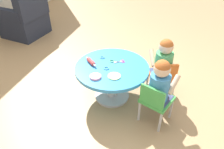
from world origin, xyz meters
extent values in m
plane|color=tan|center=(0.00, 0.00, 0.00)|extent=(10.00, 10.00, 0.00)
cylinder|color=silver|center=(0.00, 0.00, 0.01)|extent=(0.44, 0.44, 0.03)
cylinder|color=silver|center=(0.00, 0.00, 0.21)|extent=(0.12, 0.12, 0.43)
cylinder|color=#338CD1|center=(0.00, 0.00, 0.45)|extent=(0.88, 0.88, 0.04)
cylinder|color=#B7B7BC|center=(-0.15, -0.75, 0.14)|extent=(0.03, 0.03, 0.28)
cylinder|color=#B7B7BC|center=(-0.05, -0.50, 0.14)|extent=(0.03, 0.03, 0.28)
cylinder|color=#B7B7BC|center=(-0.39, -0.65, 0.14)|extent=(0.03, 0.03, 0.28)
cylinder|color=#B7B7BC|center=(-0.30, -0.41, 0.14)|extent=(0.03, 0.03, 0.28)
cube|color=green|center=(-0.22, -0.58, 0.30)|extent=(0.39, 0.39, 0.04)
cube|color=green|center=(-0.35, -0.53, 0.43)|extent=(0.12, 0.26, 0.22)
cube|color=#3F4772|center=(-0.22, -0.58, 0.30)|extent=(0.35, 0.34, 0.04)
cylinder|color=#3F8CCC|center=(-0.22, -0.58, 0.47)|extent=(0.21, 0.21, 0.30)
sphere|color=beige|center=(-0.22, -0.58, 0.70)|extent=(0.17, 0.17, 0.17)
sphere|color=#B25926|center=(-0.22, -0.58, 0.71)|extent=(0.16, 0.16, 0.16)
cylinder|color=beige|center=(-0.17, -0.72, 0.49)|extent=(0.22, 0.13, 0.17)
cylinder|color=beige|center=(-0.09, -0.51, 0.49)|extent=(0.22, 0.13, 0.17)
cylinder|color=#B7B7BC|center=(0.41, -0.64, 0.14)|extent=(0.03, 0.03, 0.28)
cylinder|color=#B7B7BC|center=(0.31, -0.40, 0.14)|extent=(0.03, 0.03, 0.28)
cylinder|color=#B7B7BC|center=(0.17, -0.74, 0.14)|extent=(0.03, 0.03, 0.28)
cylinder|color=#B7B7BC|center=(0.07, -0.50, 0.14)|extent=(0.03, 0.03, 0.28)
cube|color=orange|center=(0.24, -0.57, 0.30)|extent=(0.39, 0.39, 0.04)
cube|color=orange|center=(0.12, -0.62, 0.43)|extent=(0.13, 0.26, 0.22)
cube|color=#3F4772|center=(0.24, -0.57, 0.30)|extent=(0.36, 0.35, 0.04)
cylinder|color=#4CA566|center=(0.24, -0.57, 0.47)|extent=(0.21, 0.21, 0.30)
sphere|color=beige|center=(0.24, -0.57, 0.70)|extent=(0.17, 0.17, 0.17)
sphere|color=#B25926|center=(0.24, -0.57, 0.71)|extent=(0.16, 0.16, 0.16)
cylinder|color=beige|center=(0.38, -0.63, 0.49)|extent=(0.22, 0.13, 0.17)
cylinder|color=beige|center=(0.29, -0.43, 0.49)|extent=(0.22, 0.13, 0.17)
cube|color=#232838|center=(1.27, 2.20, 0.20)|extent=(0.78, 0.78, 0.40)
cube|color=#232838|center=(1.23, 1.91, 0.62)|extent=(0.71, 0.25, 0.45)
cube|color=#232838|center=(1.57, 2.16, 0.50)|extent=(0.19, 0.61, 0.20)
cube|color=#232838|center=(0.97, 2.24, 0.50)|extent=(0.19, 0.61, 0.20)
cylinder|color=#D83F3F|center=(-0.01, 0.26, 0.49)|extent=(0.13, 0.14, 0.05)
cylinder|color=white|center=(0.05, 0.33, 0.49)|extent=(0.05, 0.05, 0.02)
cylinder|color=white|center=(-0.07, 0.19, 0.49)|extent=(0.05, 0.05, 0.02)
cube|color=silver|center=(0.11, -0.04, 0.47)|extent=(0.09, 0.09, 0.01)
cube|color=silver|center=(0.11, -0.04, 0.47)|extent=(0.05, 0.11, 0.01)
torus|color=#D83F99|center=(0.16, -0.08, 0.47)|extent=(0.05, 0.05, 0.01)
torus|color=#D83F99|center=(0.13, -0.10, 0.47)|extent=(0.05, 0.05, 0.01)
cylinder|color=#B2E58C|center=(-0.18, -0.08, 0.47)|extent=(0.15, 0.15, 0.01)
cylinder|color=pink|center=(-0.26, 0.11, 0.48)|extent=(0.13, 0.13, 0.02)
torus|color=#3F99D8|center=(-0.06, 0.05, 0.47)|extent=(0.06, 0.06, 0.01)
torus|color=#3F99D8|center=(0.15, 0.17, 0.47)|extent=(0.06, 0.06, 0.01)
torus|color=#4CB259|center=(0.11, 0.04, 0.47)|extent=(0.06, 0.06, 0.01)
camera|label=1|loc=(-1.98, -0.62, 1.86)|focal=33.98mm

